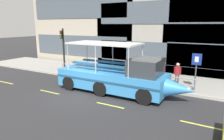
# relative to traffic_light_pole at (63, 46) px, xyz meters

# --- Properties ---
(ground_plane) EXTENTS (120.00, 120.00, 0.00)m
(ground_plane) POSITION_rel_traffic_light_pole_xyz_m (5.40, -4.04, -2.60)
(ground_plane) COLOR #2B2B2D
(sidewalk) EXTENTS (32.00, 4.80, 0.18)m
(sidewalk) POSITION_rel_traffic_light_pole_xyz_m (5.40, 1.56, -2.51)
(sidewalk) COLOR #99968E
(sidewalk) RESTS_ON ground_plane
(curb_edge) EXTENTS (32.00, 0.18, 0.18)m
(curb_edge) POSITION_rel_traffic_light_pole_xyz_m (5.40, -0.93, -2.51)
(curb_edge) COLOR #B2ADA3
(curb_edge) RESTS_ON ground_plane
(lane_centreline) EXTENTS (25.80, 0.12, 0.01)m
(lane_centreline) POSITION_rel_traffic_light_pole_xyz_m (5.40, -4.82, -2.60)
(lane_centreline) COLOR #DBD64C
(lane_centreline) RESTS_ON ground_plane
(curb_guardrail) EXTENTS (11.52, 0.09, 0.89)m
(curb_guardrail) POSITION_rel_traffic_light_pole_xyz_m (6.06, -0.59, -1.83)
(curb_guardrail) COLOR gray
(curb_guardrail) RESTS_ON sidewalk
(traffic_light_pole) EXTENTS (0.24, 0.46, 3.99)m
(traffic_light_pole) POSITION_rel_traffic_light_pole_xyz_m (0.00, 0.00, 0.00)
(traffic_light_pole) COLOR black
(traffic_light_pole) RESTS_ON sidewalk
(parking_sign) EXTENTS (0.60, 0.12, 2.50)m
(parking_sign) POSITION_rel_traffic_light_pole_xyz_m (11.67, -0.06, -0.73)
(parking_sign) COLOR #4C4F54
(parking_sign) RESTS_ON sidewalk
(duck_tour_boat) EXTENTS (9.29, 2.62, 3.34)m
(duck_tour_boat) POSITION_rel_traffic_light_pole_xyz_m (7.19, -2.60, -1.52)
(duck_tour_boat) COLOR #388CD1
(duck_tour_boat) RESTS_ON ground_plane
(pedestrian_near_bow) EXTENTS (0.47, 0.25, 1.68)m
(pedestrian_near_bow) POSITION_rel_traffic_light_pole_xyz_m (10.42, 0.37, -1.41)
(pedestrian_near_bow) COLOR #47423D
(pedestrian_near_bow) RESTS_ON sidewalk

